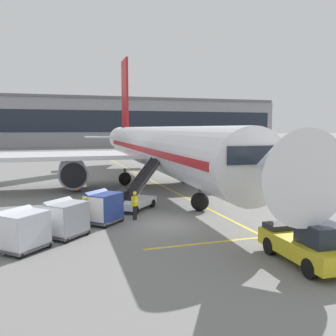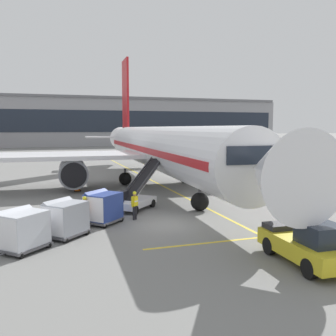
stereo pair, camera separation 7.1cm
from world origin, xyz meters
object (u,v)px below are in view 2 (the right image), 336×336
safety_cone_engine_keepout (77,187)px  ground_crew_by_loader (135,204)px  pushback_tug (309,244)px  baggage_cart_third (22,229)px  parked_airplane (158,149)px  ground_crew_by_carts (85,210)px  baggage_cart_second (65,218)px  baggage_cart_lead (103,207)px  belt_loader (136,196)px

safety_cone_engine_keepout → ground_crew_by_loader: bearing=-77.6°
ground_crew_by_loader → pushback_tug: bearing=-61.2°
baggage_cart_third → parked_airplane: bearing=55.8°
pushback_tug → ground_crew_by_carts: (-8.14, 8.56, 0.17)m
parked_airplane → safety_cone_engine_keepout: size_ratio=67.94×
baggage_cart_second → baggage_cart_lead: bearing=43.5°
baggage_cart_third → safety_cone_engine_keepout: 15.86m
baggage_cart_second → baggage_cart_third: 2.52m
parked_airplane → baggage_cart_lead: 14.90m
baggage_cart_third → pushback_tug: size_ratio=0.57×
baggage_cart_second → baggage_cart_third: (-1.93, -1.62, 0.00)m
belt_loader → ground_crew_by_loader: belt_loader is taller
baggage_cart_third → safety_cone_engine_keepout: baggage_cart_third is taller
baggage_cart_third → ground_crew_by_loader: bearing=33.2°
baggage_cart_lead → ground_crew_by_loader: bearing=8.3°
belt_loader → baggage_cart_lead: (-2.73, -3.18, 0.09)m
pushback_tug → safety_cone_engine_keepout: pushback_tug is taller
parked_airplane → safety_cone_engine_keepout: bearing=-171.9°
pushback_tug → safety_cone_engine_keepout: 22.15m
baggage_cart_second → safety_cone_engine_keepout: bearing=83.3°
baggage_cart_lead → baggage_cart_second: (-2.19, -2.08, 0.00)m
parked_airplane → safety_cone_engine_keepout: (-7.67, -1.10, -3.23)m
ground_crew_by_loader → safety_cone_engine_keepout: (-2.53, 11.46, -0.67)m
belt_loader → baggage_cart_lead: size_ratio=1.80×
pushback_tug → ground_crew_by_carts: bearing=133.6°
parked_airplane → ground_crew_by_loader: 13.81m
parked_airplane → baggage_cart_second: size_ratio=18.14×
belt_loader → safety_cone_engine_keepout: 9.20m
parked_airplane → ground_crew_by_loader: parked_airplane is taller
parked_airplane → ground_crew_by_loader: size_ratio=26.47×
baggage_cart_third → ground_crew_by_loader: baggage_cart_third is taller
baggage_cart_lead → pushback_tug: (7.09, -9.03, -0.17)m
baggage_cart_second → ground_crew_by_loader: 4.78m
ground_crew_by_carts → belt_loader: bearing=44.0°
belt_loader → pushback_tug: size_ratio=1.03×
ground_crew_by_loader → ground_crew_by_carts: bearing=-166.0°
pushback_tug → ground_crew_by_loader: size_ratio=2.56×
belt_loader → safety_cone_engine_keepout: belt_loader is taller
parked_airplane → pushback_tug: size_ratio=10.34×
ground_crew_by_carts → safety_cone_engine_keepout: (0.48, 12.21, -0.67)m
parked_airplane → belt_loader: 10.94m
baggage_cart_lead → pushback_tug: baggage_cart_lead is taller
baggage_cart_third → safety_cone_engine_keepout: bearing=77.1°
parked_airplane → baggage_cart_second: 17.76m
baggage_cart_second → ground_crew_by_loader: bearing=29.7°
baggage_cart_second → belt_loader: bearing=46.9°
parked_airplane → baggage_cart_lead: size_ratio=18.14×
baggage_cart_third → safety_cone_engine_keepout: size_ratio=3.75×
baggage_cart_third → baggage_cart_second: bearing=40.0°
baggage_cart_second → ground_crew_by_carts: (1.14, 1.61, -0.00)m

